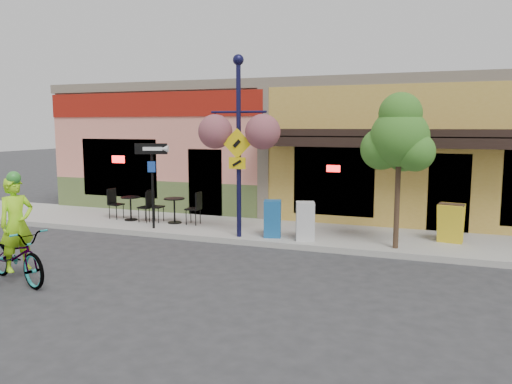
{
  "coord_description": "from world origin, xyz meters",
  "views": [
    {
      "loc": [
        4.13,
        -11.12,
        3.05
      ],
      "look_at": [
        -0.16,
        0.5,
        1.4
      ],
      "focal_mm": 35.0,
      "sensor_mm": 36.0,
      "label": 1
    }
  ],
  "objects_px": {
    "bicycle": "(17,255)",
    "cyclist_rider": "(17,237)",
    "newspaper_box_grey": "(305,221)",
    "building": "(324,147)",
    "one_way_sign": "(153,186)",
    "street_tree": "(398,171)",
    "lamp_post": "(239,147)",
    "newspaper_box_blue": "(272,219)"
  },
  "relations": [
    {
      "from": "cyclist_rider",
      "to": "newspaper_box_blue",
      "type": "bearing_deg",
      "value": -17.31
    },
    {
      "from": "bicycle",
      "to": "lamp_post",
      "type": "height_order",
      "value": "lamp_post"
    },
    {
      "from": "street_tree",
      "to": "cyclist_rider",
      "type": "bearing_deg",
      "value": -144.54
    },
    {
      "from": "newspaper_box_blue",
      "to": "newspaper_box_grey",
      "type": "relative_size",
      "value": 0.99
    },
    {
      "from": "one_way_sign",
      "to": "bicycle",
      "type": "bearing_deg",
      "value": -107.25
    },
    {
      "from": "newspaper_box_blue",
      "to": "street_tree",
      "type": "height_order",
      "value": "street_tree"
    },
    {
      "from": "cyclist_rider",
      "to": "newspaper_box_grey",
      "type": "xyz_separation_m",
      "value": [
        4.47,
        4.87,
        -0.27
      ]
    },
    {
      "from": "building",
      "to": "cyclist_rider",
      "type": "bearing_deg",
      "value": -107.13
    },
    {
      "from": "lamp_post",
      "to": "one_way_sign",
      "type": "height_order",
      "value": "lamp_post"
    },
    {
      "from": "building",
      "to": "one_way_sign",
      "type": "relative_size",
      "value": 7.54
    },
    {
      "from": "bicycle",
      "to": "newspaper_box_grey",
      "type": "bearing_deg",
      "value": -24.12
    },
    {
      "from": "one_way_sign",
      "to": "lamp_post",
      "type": "bearing_deg",
      "value": -19.27
    },
    {
      "from": "lamp_post",
      "to": "street_tree",
      "type": "relative_size",
      "value": 1.26
    },
    {
      "from": "cyclist_rider",
      "to": "newspaper_box_grey",
      "type": "height_order",
      "value": "cyclist_rider"
    },
    {
      "from": "building",
      "to": "one_way_sign",
      "type": "bearing_deg",
      "value": -117.78
    },
    {
      "from": "newspaper_box_grey",
      "to": "street_tree",
      "type": "xyz_separation_m",
      "value": [
        2.25,
        -0.08,
        1.37
      ]
    },
    {
      "from": "building",
      "to": "newspaper_box_grey",
      "type": "bearing_deg",
      "value": -81.42
    },
    {
      "from": "bicycle",
      "to": "cyclist_rider",
      "type": "distance_m",
      "value": 0.38
    },
    {
      "from": "building",
      "to": "newspaper_box_blue",
      "type": "relative_size",
      "value": 18.78
    },
    {
      "from": "one_way_sign",
      "to": "newspaper_box_blue",
      "type": "bearing_deg",
      "value": -14.23
    },
    {
      "from": "building",
      "to": "street_tree",
      "type": "xyz_separation_m",
      "value": [
        3.22,
        -6.56,
        -0.24
      ]
    },
    {
      "from": "building",
      "to": "bicycle",
      "type": "xyz_separation_m",
      "value": [
        -3.55,
        -11.34,
        -1.71
      ]
    },
    {
      "from": "bicycle",
      "to": "one_way_sign",
      "type": "height_order",
      "value": "one_way_sign"
    },
    {
      "from": "cyclist_rider",
      "to": "one_way_sign",
      "type": "distance_m",
      "value": 4.82
    },
    {
      "from": "building",
      "to": "newspaper_box_blue",
      "type": "distance_m",
      "value": 6.63
    },
    {
      "from": "building",
      "to": "bicycle",
      "type": "bearing_deg",
      "value": -107.36
    },
    {
      "from": "bicycle",
      "to": "street_tree",
      "type": "height_order",
      "value": "street_tree"
    },
    {
      "from": "one_way_sign",
      "to": "newspaper_box_grey",
      "type": "xyz_separation_m",
      "value": [
        4.42,
        0.07,
        -0.72
      ]
    },
    {
      "from": "bicycle",
      "to": "lamp_post",
      "type": "relative_size",
      "value": 0.44
    },
    {
      "from": "lamp_post",
      "to": "bicycle",
      "type": "bearing_deg",
      "value": -122.83
    },
    {
      "from": "building",
      "to": "bicycle",
      "type": "distance_m",
      "value": 12.01
    },
    {
      "from": "newspaper_box_grey",
      "to": "building",
      "type": "bearing_deg",
      "value": 80.25
    },
    {
      "from": "newspaper_box_blue",
      "to": "newspaper_box_grey",
      "type": "height_order",
      "value": "newspaper_box_grey"
    },
    {
      "from": "newspaper_box_grey",
      "to": "street_tree",
      "type": "distance_m",
      "value": 2.63
    },
    {
      "from": "newspaper_box_blue",
      "to": "newspaper_box_grey",
      "type": "distance_m",
      "value": 0.89
    },
    {
      "from": "lamp_post",
      "to": "street_tree",
      "type": "xyz_separation_m",
      "value": [
        3.98,
        0.14,
        -0.49
      ]
    },
    {
      "from": "cyclist_rider",
      "to": "one_way_sign",
      "type": "bearing_deg",
      "value": 18.16
    },
    {
      "from": "bicycle",
      "to": "lamp_post",
      "type": "bearing_deg",
      "value": -12.22
    },
    {
      "from": "building",
      "to": "bicycle",
      "type": "relative_size",
      "value": 8.83
    },
    {
      "from": "one_way_sign",
      "to": "building",
      "type": "bearing_deg",
      "value": 46.18
    },
    {
      "from": "one_way_sign",
      "to": "street_tree",
      "type": "relative_size",
      "value": 0.65
    },
    {
      "from": "building",
      "to": "lamp_post",
      "type": "relative_size",
      "value": 3.88
    }
  ]
}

